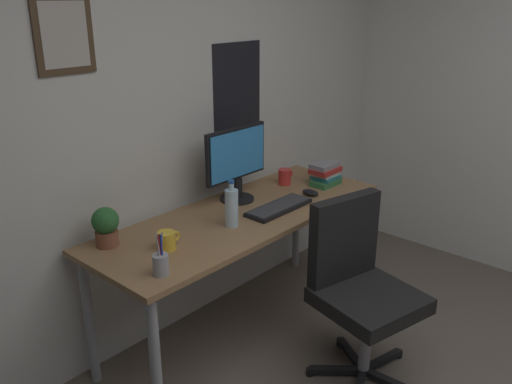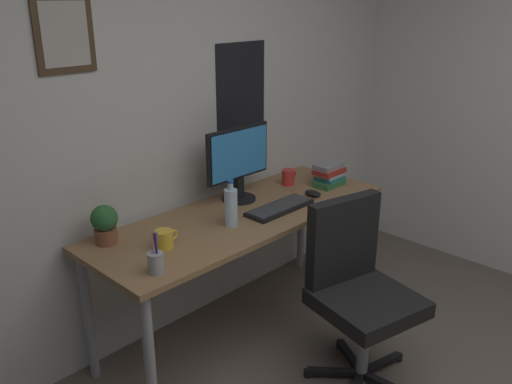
{
  "view_description": "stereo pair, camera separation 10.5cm",
  "coord_description": "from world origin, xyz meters",
  "px_view_note": "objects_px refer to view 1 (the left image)",
  "views": [
    {
      "loc": [
        -1.69,
        -0.13,
        1.89
      ],
      "look_at": [
        0.3,
        1.64,
        0.91
      ],
      "focal_mm": 37.44,
      "sensor_mm": 36.0,
      "label": 1
    },
    {
      "loc": [
        -1.62,
        -0.21,
        1.89
      ],
      "look_at": [
        0.3,
        1.64,
        0.91
      ],
      "focal_mm": 37.44,
      "sensor_mm": 36.0,
      "label": 2
    }
  ],
  "objects_px": {
    "computer_mouse": "(310,193)",
    "coffee_mug_far": "(285,177)",
    "coffee_mug_near": "(167,240)",
    "pen_cup": "(161,263)",
    "office_chair": "(359,282)",
    "monitor": "(236,161)",
    "water_bottle": "(232,207)",
    "potted_plant": "(106,225)",
    "book_stack_left": "(325,174)",
    "keyboard": "(279,207)"
  },
  "relations": [
    {
      "from": "computer_mouse",
      "to": "coffee_mug_far",
      "type": "xyz_separation_m",
      "value": [
        0.06,
        0.25,
        0.03
      ]
    },
    {
      "from": "coffee_mug_near",
      "to": "pen_cup",
      "type": "height_order",
      "value": "pen_cup"
    },
    {
      "from": "computer_mouse",
      "to": "office_chair",
      "type": "bearing_deg",
      "value": -121.53
    },
    {
      "from": "monitor",
      "to": "water_bottle",
      "type": "relative_size",
      "value": 1.82
    },
    {
      "from": "coffee_mug_far",
      "to": "potted_plant",
      "type": "height_order",
      "value": "potted_plant"
    },
    {
      "from": "potted_plant",
      "to": "book_stack_left",
      "type": "height_order",
      "value": "potted_plant"
    },
    {
      "from": "pen_cup",
      "to": "potted_plant",
      "type": "bearing_deg",
      "value": 88.64
    },
    {
      "from": "computer_mouse",
      "to": "potted_plant",
      "type": "height_order",
      "value": "potted_plant"
    },
    {
      "from": "pen_cup",
      "to": "water_bottle",
      "type": "bearing_deg",
      "value": 13.15
    },
    {
      "from": "pen_cup",
      "to": "office_chair",
      "type": "bearing_deg",
      "value": -28.48
    },
    {
      "from": "water_bottle",
      "to": "monitor",
      "type": "bearing_deg",
      "value": 39.91
    },
    {
      "from": "keyboard",
      "to": "pen_cup",
      "type": "distance_m",
      "value": 0.92
    },
    {
      "from": "coffee_mug_near",
      "to": "office_chair",
      "type": "bearing_deg",
      "value": -43.12
    },
    {
      "from": "office_chair",
      "to": "coffee_mug_far",
      "type": "xyz_separation_m",
      "value": [
        0.41,
        0.82,
        0.28
      ]
    },
    {
      "from": "keyboard",
      "to": "coffee_mug_near",
      "type": "height_order",
      "value": "coffee_mug_near"
    },
    {
      "from": "office_chair",
      "to": "potted_plant",
      "type": "relative_size",
      "value": 4.87
    },
    {
      "from": "office_chair",
      "to": "pen_cup",
      "type": "bearing_deg",
      "value": 151.52
    },
    {
      "from": "potted_plant",
      "to": "book_stack_left",
      "type": "xyz_separation_m",
      "value": [
        1.44,
        -0.27,
        -0.04
      ]
    },
    {
      "from": "monitor",
      "to": "coffee_mug_far",
      "type": "height_order",
      "value": "monitor"
    },
    {
      "from": "keyboard",
      "to": "computer_mouse",
      "type": "relative_size",
      "value": 3.91
    },
    {
      "from": "water_bottle",
      "to": "book_stack_left",
      "type": "distance_m",
      "value": 0.87
    },
    {
      "from": "water_bottle",
      "to": "coffee_mug_near",
      "type": "xyz_separation_m",
      "value": [
        -0.4,
        0.04,
        -0.06
      ]
    },
    {
      "from": "monitor",
      "to": "pen_cup",
      "type": "bearing_deg",
      "value": -156.42
    },
    {
      "from": "keyboard",
      "to": "coffee_mug_near",
      "type": "distance_m",
      "value": 0.74
    },
    {
      "from": "office_chair",
      "to": "potted_plant",
      "type": "bearing_deg",
      "value": 133.87
    },
    {
      "from": "monitor",
      "to": "water_bottle",
      "type": "xyz_separation_m",
      "value": [
        -0.29,
        -0.24,
        -0.13
      ]
    },
    {
      "from": "office_chair",
      "to": "water_bottle",
      "type": "bearing_deg",
      "value": 115.75
    },
    {
      "from": "water_bottle",
      "to": "coffee_mug_far",
      "type": "bearing_deg",
      "value": 16.72
    },
    {
      "from": "keyboard",
      "to": "potted_plant",
      "type": "height_order",
      "value": "potted_plant"
    },
    {
      "from": "monitor",
      "to": "keyboard",
      "type": "relative_size",
      "value": 1.07
    },
    {
      "from": "office_chair",
      "to": "book_stack_left",
      "type": "xyz_separation_m",
      "value": [
        0.58,
        0.62,
        0.3
      ]
    },
    {
      "from": "monitor",
      "to": "pen_cup",
      "type": "height_order",
      "value": "monitor"
    },
    {
      "from": "coffee_mug_near",
      "to": "coffee_mug_far",
      "type": "bearing_deg",
      "value": 8.76
    },
    {
      "from": "keyboard",
      "to": "book_stack_left",
      "type": "xyz_separation_m",
      "value": [
        0.53,
        0.06,
        0.06
      ]
    },
    {
      "from": "potted_plant",
      "to": "book_stack_left",
      "type": "relative_size",
      "value": 0.92
    },
    {
      "from": "computer_mouse",
      "to": "coffee_mug_far",
      "type": "bearing_deg",
      "value": 76.32
    },
    {
      "from": "monitor",
      "to": "book_stack_left",
      "type": "xyz_separation_m",
      "value": [
        0.58,
        -0.23,
        -0.17
      ]
    },
    {
      "from": "coffee_mug_near",
      "to": "book_stack_left",
      "type": "xyz_separation_m",
      "value": [
        1.27,
        -0.02,
        0.02
      ]
    },
    {
      "from": "monitor",
      "to": "coffee_mug_near",
      "type": "distance_m",
      "value": 0.75
    },
    {
      "from": "office_chair",
      "to": "keyboard",
      "type": "distance_m",
      "value": 0.62
    },
    {
      "from": "computer_mouse",
      "to": "book_stack_left",
      "type": "relative_size",
      "value": 0.52
    },
    {
      "from": "water_bottle",
      "to": "coffee_mug_near",
      "type": "height_order",
      "value": "water_bottle"
    },
    {
      "from": "water_bottle",
      "to": "coffee_mug_near",
      "type": "distance_m",
      "value": 0.41
    },
    {
      "from": "coffee_mug_near",
      "to": "book_stack_left",
      "type": "distance_m",
      "value": 1.27
    },
    {
      "from": "coffee_mug_far",
      "to": "pen_cup",
      "type": "distance_m",
      "value": 1.32
    },
    {
      "from": "keyboard",
      "to": "monitor",
      "type": "bearing_deg",
      "value": 99.85
    },
    {
      "from": "water_bottle",
      "to": "potted_plant",
      "type": "height_order",
      "value": "water_bottle"
    },
    {
      "from": "coffee_mug_far",
      "to": "potted_plant",
      "type": "distance_m",
      "value": 1.27
    },
    {
      "from": "keyboard",
      "to": "coffee_mug_near",
      "type": "xyz_separation_m",
      "value": [
        -0.74,
        0.08,
        0.03
      ]
    },
    {
      "from": "keyboard",
      "to": "coffee_mug_far",
      "type": "distance_m",
      "value": 0.44
    }
  ]
}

